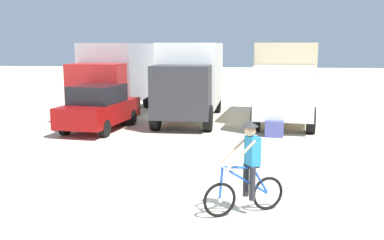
{
  "coord_description": "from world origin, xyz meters",
  "views": [
    {
      "loc": [
        2.09,
        -8.46,
        3.24
      ],
      "look_at": [
        0.55,
        4.4,
        1.1
      ],
      "focal_mm": 42.25,
      "sensor_mm": 36.0,
      "label": 1
    }
  ],
  "objects_px": {
    "box_truck_tan_camper": "(286,78)",
    "supply_crate": "(274,128)",
    "cyclist_orange_shirt": "(247,171)",
    "box_truck_white_box": "(191,77)",
    "sedan_parked": "(99,107)",
    "box_truck_grey_hauler": "(116,75)"
  },
  "relations": [
    {
      "from": "box_truck_grey_hauler",
      "to": "supply_crate",
      "type": "distance_m",
      "value": 8.75
    },
    {
      "from": "sedan_parked",
      "to": "cyclist_orange_shirt",
      "type": "distance_m",
      "value": 9.96
    },
    {
      "from": "box_truck_grey_hauler",
      "to": "supply_crate",
      "type": "relative_size",
      "value": 10.52
    },
    {
      "from": "box_truck_white_box",
      "to": "sedan_parked",
      "type": "distance_m",
      "value": 4.47
    },
    {
      "from": "box_truck_grey_hauler",
      "to": "sedan_parked",
      "type": "relative_size",
      "value": 1.54
    },
    {
      "from": "box_truck_grey_hauler",
      "to": "cyclist_orange_shirt",
      "type": "xyz_separation_m",
      "value": [
        6.21,
        -12.42,
        -1.03
      ]
    },
    {
      "from": "box_truck_white_box",
      "to": "cyclist_orange_shirt",
      "type": "relative_size",
      "value": 3.72
    },
    {
      "from": "box_truck_tan_camper",
      "to": "box_truck_grey_hauler",
      "type": "bearing_deg",
      "value": 171.59
    },
    {
      "from": "box_truck_tan_camper",
      "to": "cyclist_orange_shirt",
      "type": "xyz_separation_m",
      "value": [
        -1.64,
        -11.26,
        -1.03
      ]
    },
    {
      "from": "sedan_parked",
      "to": "cyclist_orange_shirt",
      "type": "bearing_deg",
      "value": -55.36
    },
    {
      "from": "sedan_parked",
      "to": "supply_crate",
      "type": "bearing_deg",
      "value": -3.99
    },
    {
      "from": "box_truck_tan_camper",
      "to": "supply_crate",
      "type": "relative_size",
      "value": 10.84
    },
    {
      "from": "cyclist_orange_shirt",
      "to": "supply_crate",
      "type": "distance_m",
      "value": 7.81
    },
    {
      "from": "sedan_parked",
      "to": "cyclist_orange_shirt",
      "type": "height_order",
      "value": "cyclist_orange_shirt"
    },
    {
      "from": "box_truck_white_box",
      "to": "sedan_parked",
      "type": "height_order",
      "value": "box_truck_white_box"
    },
    {
      "from": "sedan_parked",
      "to": "cyclist_orange_shirt",
      "type": "xyz_separation_m",
      "value": [
        5.66,
        -8.19,
        -0.04
      ]
    },
    {
      "from": "box_truck_white_box",
      "to": "cyclist_orange_shirt",
      "type": "xyz_separation_m",
      "value": [
        2.47,
        -11.16,
        -1.03
      ]
    },
    {
      "from": "sedan_parked",
      "to": "cyclist_orange_shirt",
      "type": "relative_size",
      "value": 2.41
    },
    {
      "from": "box_truck_tan_camper",
      "to": "sedan_parked",
      "type": "height_order",
      "value": "box_truck_tan_camper"
    },
    {
      "from": "box_truck_grey_hauler",
      "to": "box_truck_white_box",
      "type": "height_order",
      "value": "same"
    },
    {
      "from": "box_truck_white_box",
      "to": "box_truck_tan_camper",
      "type": "bearing_deg",
      "value": 1.47
    },
    {
      "from": "sedan_parked",
      "to": "box_truck_white_box",
      "type": "bearing_deg",
      "value": 42.94
    }
  ]
}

